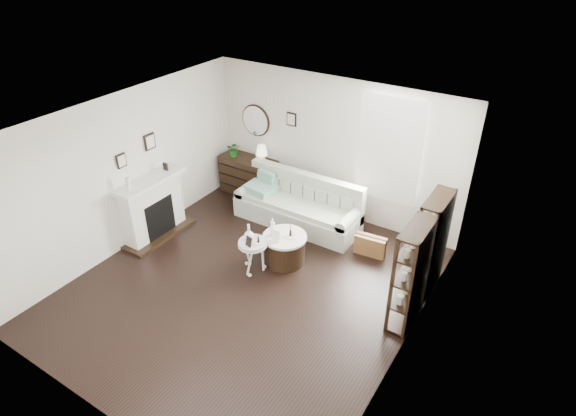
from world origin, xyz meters
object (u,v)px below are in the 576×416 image
Objects in this scene: pedestal_table at (253,244)px; sofa at (299,208)px; dresser at (249,176)px; drum_table at (285,248)px.

sofa is at bearing 94.78° from pedestal_table.
dresser is at bearing 164.93° from sofa.
sofa is 1.53m from dresser.
drum_table is at bearing 57.79° from pedestal_table.
dresser is 1.63× the size of drum_table.
sofa reaches higher than pedestal_table.
sofa is at bearing 110.38° from drum_table.
sofa is 1.99× the size of dresser.
dresser is 2.63m from pedestal_table.
drum_table is at bearing -39.74° from dresser.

